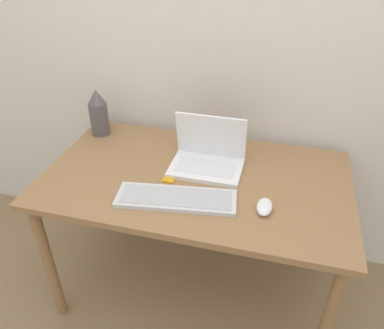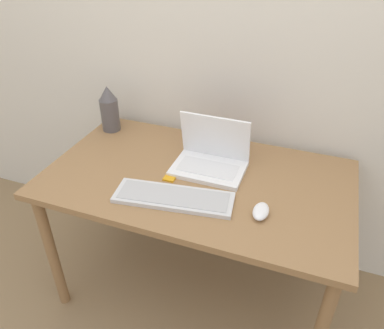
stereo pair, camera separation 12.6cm
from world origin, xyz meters
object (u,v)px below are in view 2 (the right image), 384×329
object	(u,v)px
mouse	(261,211)
vase	(109,109)
keyboard	(174,197)
laptop	(211,157)
mp3_player	(170,178)

from	to	relation	value
mouse	vase	world-z (taller)	vase
keyboard	vase	world-z (taller)	vase
laptop	mouse	xyz separation A→B (m)	(0.28, -0.24, -0.03)
vase	mp3_player	xyz separation A→B (m)	(0.47, -0.31, -0.11)
vase	mp3_player	world-z (taller)	vase
mp3_player	laptop	bearing A→B (deg)	46.77
mp3_player	mouse	bearing A→B (deg)	-13.39
laptop	keyboard	xyz separation A→B (m)	(-0.07, -0.27, -0.04)
mouse	vase	size ratio (longest dim) A/B	0.44
laptop	mouse	world-z (taller)	laptop
mouse	vase	distance (m)	0.98
mouse	mp3_player	size ratio (longest dim) A/B	1.94
mouse	laptop	bearing A→B (deg)	138.84
laptop	mouse	distance (m)	0.37
mouse	mp3_player	distance (m)	0.43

